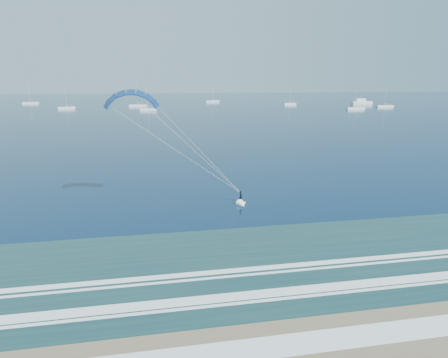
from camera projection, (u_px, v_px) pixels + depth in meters
name	position (u px, v px, depth m)	size (l,w,h in m)	color
ground	(195.00, 352.00, 23.20)	(900.00, 900.00, 0.00)	#072443
kitesurfer_rig	(188.00, 145.00, 46.79)	(17.86, 4.58, 15.41)	yellow
motor_yacht	(361.00, 102.00, 254.05)	(13.19, 3.52, 5.69)	white
sailboat_1	(67.00, 108.00, 213.44)	(8.29, 2.40, 11.44)	white
sailboat_2	(138.00, 105.00, 232.99)	(9.95, 2.40, 13.24)	white
sailboat_3	(148.00, 109.00, 203.07)	(8.05, 2.40, 11.26)	white
sailboat_4	(213.00, 101.00, 278.81)	(9.02, 2.40, 12.22)	white
sailboat_5	(290.00, 104.00, 247.69)	(7.55, 2.40, 10.47)	white
sailboat_6	(385.00, 106.00, 227.30)	(10.03, 2.40, 13.41)	white
sailboat_7	(355.00, 108.00, 209.73)	(9.42, 2.40, 11.10)	white
sailboat_8	(30.00, 103.00, 258.50)	(9.56, 2.40, 12.03)	white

